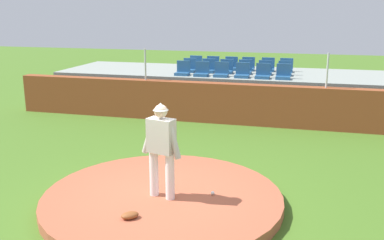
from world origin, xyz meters
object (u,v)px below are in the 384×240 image
at_px(stadium_chair_6, 189,68).
at_px(stadium_chair_15, 248,66).
at_px(stadium_chair_10, 265,70).
at_px(stadium_chair_5, 283,74).
at_px(stadium_chair_12, 195,65).
at_px(stadium_chair_13, 213,65).
at_px(stadium_chair_7, 208,68).
at_px(stadium_chair_11, 285,71).
at_px(stadium_chair_9, 245,69).
at_px(baseball, 213,193).
at_px(fielding_glove, 130,215).
at_px(stadium_chair_17, 286,68).
at_px(stadium_chair_1, 202,71).
at_px(stadium_chair_16, 268,67).
at_px(pitcher, 161,144).
at_px(stadium_chair_0, 183,71).
at_px(stadium_chair_4, 263,74).
at_px(stadium_chair_3, 242,73).
at_px(stadium_chair_14, 231,66).
at_px(stadium_chair_8, 226,69).
at_px(stadium_chair_2, 221,72).

distance_m(stadium_chair_6, stadium_chair_15, 2.28).
bearing_deg(stadium_chair_10, stadium_chair_5, 128.33).
bearing_deg(stadium_chair_12, stadium_chair_13, 178.10).
distance_m(stadium_chair_7, stadium_chair_11, 2.78).
distance_m(stadium_chair_9, stadium_chair_10, 0.72).
bearing_deg(stadium_chair_5, baseball, 83.62).
relative_size(stadium_chair_5, stadium_chair_13, 1.00).
relative_size(fielding_glove, stadium_chair_17, 0.60).
bearing_deg(stadium_chair_1, stadium_chair_12, -69.12).
height_order(stadium_chair_13, stadium_chair_16, same).
distance_m(pitcher, stadium_chair_12, 9.67).
relative_size(stadium_chair_0, stadium_chair_4, 1.00).
bearing_deg(stadium_chair_11, stadium_chair_3, 31.59).
bearing_deg(fielding_glove, stadium_chair_3, -133.20).
distance_m(fielding_glove, stadium_chair_0, 8.89).
height_order(stadium_chair_10, stadium_chair_15, same).
height_order(stadium_chair_9, stadium_chair_14, same).
height_order(fielding_glove, stadium_chair_8, stadium_chair_8).
height_order(stadium_chair_2, stadium_chair_9, same).
xyz_separation_m(stadium_chair_6, stadium_chair_13, (0.69, 0.92, 0.00)).
bearing_deg(fielding_glove, baseball, -171.11).
bearing_deg(baseball, stadium_chair_14, 97.79).
distance_m(stadium_chair_2, stadium_chair_4, 1.43).
bearing_deg(stadium_chair_13, fielding_glove, 94.62).
xyz_separation_m(baseball, stadium_chair_14, (-1.25, 9.16, 1.22)).
xyz_separation_m(stadium_chair_11, stadium_chair_12, (-3.51, 0.94, 0.00)).
bearing_deg(stadium_chair_0, stadium_chair_7, -130.20).
height_order(fielding_glove, stadium_chair_10, stadium_chair_10).
bearing_deg(stadium_chair_3, stadium_chair_9, -87.75).
bearing_deg(stadium_chair_3, stadium_chair_4, 178.92).
bearing_deg(stadium_chair_10, stadium_chair_12, -17.94).
distance_m(stadium_chair_11, stadium_chair_12, 3.64).
xyz_separation_m(stadium_chair_2, stadium_chair_4, (1.43, -0.01, 0.00)).
height_order(stadium_chair_4, stadium_chair_10, same).
height_order(stadium_chair_0, stadium_chair_11, same).
distance_m(stadium_chair_1, stadium_chair_12, 1.96).
bearing_deg(stadium_chair_2, stadium_chair_1, 2.16).
relative_size(pitcher, stadium_chair_4, 3.57).
bearing_deg(stadium_chair_9, fielding_glove, 86.73).
xyz_separation_m(baseball, fielding_glove, (-1.14, -1.27, 0.02)).
bearing_deg(stadium_chair_5, stadium_chair_17, -90.33).
distance_m(stadium_chair_7, stadium_chair_12, 1.17).
bearing_deg(stadium_chair_4, stadium_chair_12, -32.65).
height_order(stadium_chair_9, stadium_chair_15, same).
distance_m(stadium_chair_3, stadium_chair_17, 2.26).
height_order(stadium_chair_2, stadium_chair_7, same).
distance_m(baseball, stadium_chair_13, 9.45).
height_order(stadium_chair_7, stadium_chair_16, same).
height_order(stadium_chair_3, stadium_chair_12, same).
bearing_deg(stadium_chair_5, fielding_glove, 77.23).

